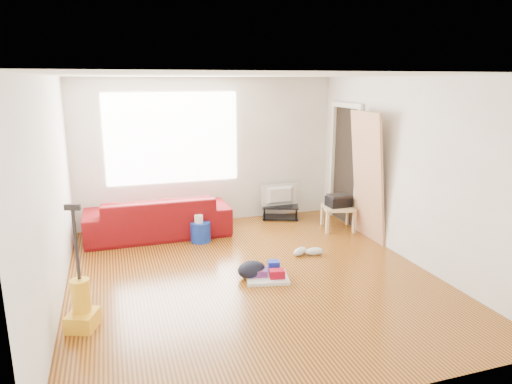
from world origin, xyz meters
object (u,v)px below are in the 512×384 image
object	(u,v)px
tv_stand	(280,212)
bucket	(201,241)
vacuum	(82,306)
sofa	(159,236)
side_table	(338,210)
cleaning_tray	(268,274)
backpack	(251,277)

from	to	relation	value
tv_stand	bucket	bearing A→B (deg)	-134.85
bucket	vacuum	size ratio (longest dim) A/B	0.24
sofa	side_table	distance (m)	2.99
bucket	cleaning_tray	bearing A→B (deg)	-71.66
side_table	cleaning_tray	bearing A→B (deg)	-139.71
bucket	vacuum	xyz separation A→B (m)	(-1.63, -2.14, 0.24)
sofa	bucket	xyz separation A→B (m)	(0.59, -0.47, 0.00)
tv_stand	side_table	distance (m)	1.13
backpack	vacuum	size ratio (longest dim) A/B	0.29
backpack	vacuum	world-z (taller)	vacuum
bucket	cleaning_tray	size ratio (longest dim) A/B	0.52
sofa	backpack	size ratio (longest dim) A/B	5.99
sofa	side_table	bearing A→B (deg)	168.57
side_table	tv_stand	bearing A→B (deg)	129.34
tv_stand	sofa	bearing A→B (deg)	-152.61
backpack	side_table	bearing A→B (deg)	14.09
side_table	cleaning_tray	distance (m)	2.35
cleaning_tray	vacuum	xyz separation A→B (m)	(-2.17, -0.52, 0.18)
tv_stand	vacuum	xyz separation A→B (m)	(-3.25, -2.88, 0.11)
bucket	cleaning_tray	distance (m)	1.71
cleaning_tray	vacuum	world-z (taller)	vacuum
sofa	bucket	bearing A→B (deg)	141.49
tv_stand	bucket	xyz separation A→B (m)	(-1.61, -0.74, -0.13)
sofa	side_table	xyz separation A→B (m)	(2.91, -0.59, 0.34)
cleaning_tray	side_table	bearing A→B (deg)	40.29
side_table	backpack	world-z (taller)	side_table
tv_stand	vacuum	size ratio (longest dim) A/B	0.57
vacuum	bucket	bearing A→B (deg)	74.01
cleaning_tray	vacuum	size ratio (longest dim) A/B	0.46
side_table	cleaning_tray	world-z (taller)	side_table
tv_stand	backpack	world-z (taller)	tv_stand
sofa	cleaning_tray	xyz separation A→B (m)	(1.13, -2.09, 0.06)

